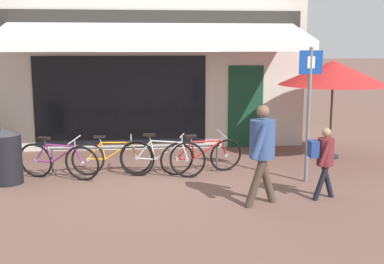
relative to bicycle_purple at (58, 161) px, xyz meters
The scene contains 12 objects.
ground_plane 2.08m from the bicycle_purple, ahead, with size 160.00×160.00×0.00m, color brown.
shop_front 5.34m from the bicycle_purple, 64.44° to the left, with size 7.70×4.94×6.24m.
bike_rack_rail 1.55m from the bicycle_purple, 11.27° to the left, with size 3.46×0.04×0.57m.
bicycle_purple is the anchor object (origin of this frame).
bicycle_orange 1.07m from the bicycle_purple, 15.94° to the left, with size 1.65×0.52×0.82m.
bicycle_silver 2.03m from the bicycle_purple, ahead, with size 1.72×0.56×0.87m.
bicycle_red 2.85m from the bicycle_purple, ahead, with size 1.76×0.55×0.87m.
pedestrian_adult 4.10m from the bicycle_purple, 27.78° to the right, with size 0.60×0.66×1.68m.
pedestrian_child 5.02m from the bicycle_purple, 19.82° to the right, with size 0.51×0.45×1.25m.
litter_bin 0.96m from the bicycle_purple, 169.37° to the right, with size 0.59×0.59×1.06m.
parking_sign 4.97m from the bicycle_purple, ahead, with size 0.44×0.07×2.57m.
cafe_parasol 6.34m from the bicycle_purple, 11.70° to the left, with size 2.49×2.49×2.27m.
Camera 1 is at (-0.39, -9.47, 2.62)m, focal length 45.00 mm.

